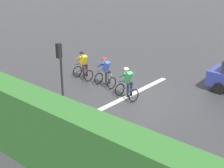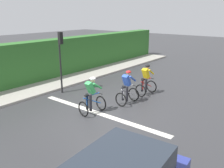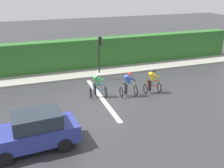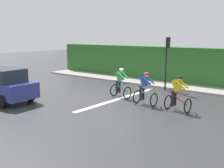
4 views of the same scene
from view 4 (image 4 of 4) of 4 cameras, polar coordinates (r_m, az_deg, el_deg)
name	(u,v)px [view 4 (image 4 of 4)]	position (r m, az deg, el deg)	size (l,w,h in m)	color
ground_plane	(119,98)	(14.89, 1.44, -3.08)	(80.00, 80.00, 0.00)	#333335
sidewalk_kerb	(192,87)	(18.55, 16.64, -0.62)	(2.80, 25.82, 0.12)	#9E998E
stone_wall_low	(197,83)	(19.35, 17.67, 0.20)	(0.44, 25.82, 0.40)	gray
hedge_wall	(199,67)	(19.48, 18.16, 3.51)	(1.10, 25.82, 2.61)	#2D6628
road_marking_stop_line	(120,98)	(14.83, 1.72, -3.11)	(7.00, 0.30, 0.01)	silver
cyclist_lead	(177,94)	(12.64, 13.76, -2.11)	(0.76, 1.13, 1.66)	black
cyclist_second	(145,89)	(13.47, 7.01, -1.12)	(0.73, 1.11, 1.66)	black
cyclist_mid	(120,83)	(14.98, 1.77, 0.13)	(0.81, 1.16, 1.66)	black
car_navy	(2,85)	(15.27, -22.44, -0.18)	(2.11, 4.21, 1.76)	navy
traffic_light_near_crossing	(167,55)	(16.98, 11.67, 5.99)	(0.21, 0.31, 3.34)	black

